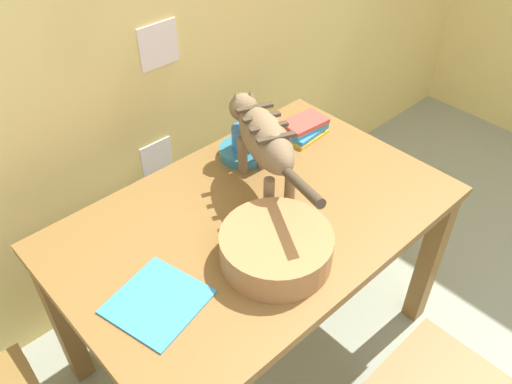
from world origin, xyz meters
name	(u,v)px	position (x,y,z in m)	size (l,w,h in m)	color
dining_table	(256,234)	(-0.08, 1.23, 0.64)	(1.32, 0.84, 0.73)	olive
cat	(263,138)	(0.04, 1.33, 0.93)	(0.29, 0.62, 0.29)	olive
saucer_bowl	(244,151)	(0.11, 1.51, 0.75)	(0.19, 0.19, 0.04)	teal
coffee_mug	(244,137)	(0.12, 1.51, 0.81)	(0.13, 0.09, 0.09)	#3174C6
magazine	(158,302)	(-0.53, 1.16, 0.73)	(0.24, 0.24, 0.01)	#398EC6
book_stack	(305,128)	(0.38, 1.44, 0.76)	(0.19, 0.13, 0.07)	yellow
wicker_basket	(276,247)	(-0.17, 1.05, 0.78)	(0.34, 0.34, 0.10)	#AB7846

